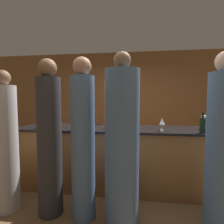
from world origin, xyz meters
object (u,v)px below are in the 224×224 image
Objects in this scene: guest_3 at (49,142)px; ice_bucket at (208,122)px; guest_4 at (6,146)px; guest_1 at (222,149)px; guest_0 at (122,146)px; wine_bottle_1 at (203,125)px; bartender at (113,124)px; guest_2 at (83,143)px; wine_bottle_0 at (42,122)px.

guest_3 is 2.40m from ice_bucket.
ice_bucket is at bearing 18.03° from guest_4.
guest_0 is at bearing -179.10° from guest_1.
wine_bottle_1 is at bearing -119.50° from ice_bucket.
bartender is 1.03× the size of guest_2.
guest_2 is 2.01m from ice_bucket.
wine_bottle_0 is at bearing 43.48° from bartender.
ice_bucket is (0.21, 0.95, 0.17)m from guest_1.
guest_4 is at bearing -168.51° from wine_bottle_1.
bartender is 9.93× the size of ice_bucket.
wine_bottle_1 is at bearing -1.50° from wine_bottle_0.
wine_bottle_0 is 1.26× the size of ice_bucket.
wine_bottle_1 reaches higher than wine_bottle_0.
guest_4 is (-1.20, -1.56, -0.09)m from bartender.
guest_4 is at bearing -179.64° from guest_3.
bartender reaches higher than guest_3.
guest_2 reaches higher than wine_bottle_1.
bartender reaches higher than ice_bucket.
bartender is 1.74m from ice_bucket.
guest_1 is 1.00× the size of guest_2.
guest_4 reaches higher than ice_bucket.
guest_3 is 0.74m from wine_bottle_0.
guest_0 is 7.78× the size of wine_bottle_0.
guest_0 is 1.08m from guest_1.
guest_0 reaches higher than wine_bottle_1.
wine_bottle_0 is (-0.86, 0.60, 0.16)m from guest_2.
wine_bottle_1 is at bearing 143.59° from bartender.
wine_bottle_0 is at bearing -172.94° from ice_bucket.
guest_1 is 2.61m from guest_4.
guest_3 is 0.61m from guest_4.
bartender is at bearing 131.43° from guest_1.
ice_bucket is (2.82, 0.92, 0.24)m from guest_4.
guest_0 is 0.48m from guest_2.
guest_0 is 9.77× the size of ice_bucket.
guest_3 is 2.07m from wine_bottle_1.
bartender is 1.04× the size of guest_3.
wine_bottle_0 is at bearing 125.56° from guest_3.
guest_1 is 6.95× the size of wine_bottle_1.
guest_1 is (1.40, -1.59, -0.02)m from bartender.
wine_bottle_0 is (-0.42, 0.59, 0.17)m from guest_3.
guest_1 reaches higher than guest_4.
guest_3 is at bearing 178.01° from guest_2.
guest_4 is (-1.05, 0.01, -0.08)m from guest_2.
ice_bucket is (1.77, 0.93, 0.16)m from guest_2.
guest_2 is 6.92× the size of wine_bottle_1.
bartender is at bearing 43.48° from wine_bottle_0.
bartender reaches higher than wine_bottle_1.
guest_4 is 0.66m from wine_bottle_0.
guest_1 is 9.65× the size of ice_bucket.
guest_0 reaches higher than guest_2.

